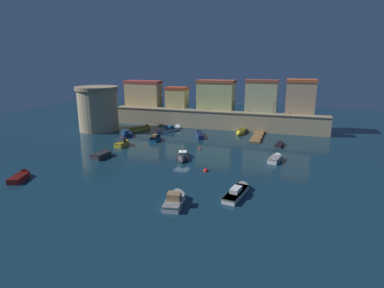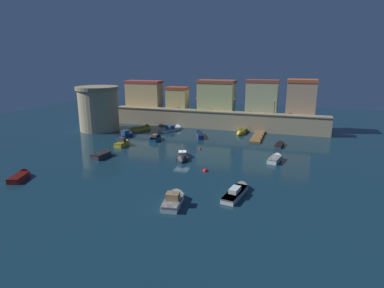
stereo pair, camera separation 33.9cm
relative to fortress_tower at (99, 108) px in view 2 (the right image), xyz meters
The scene contains 25 objects.
ground_plane 29.85m from the fortress_tower, 28.33° to the right, with size 136.13×136.13×0.00m, color #112D3D.
quay_wall 27.90m from the fortress_tower, 21.14° to the left, with size 52.36×2.82×4.35m.
old_town_backdrop 29.62m from the fortress_tower, 26.94° to the left, with size 48.04×5.24×7.89m.
fortress_tower is the anchor object (origin of this frame).
pier_dock 37.47m from the fortress_tower, ahead, with size 2.17×10.16×0.70m.
quay_lamp_0 15.78m from the fortress_tower, 39.53° to the left, with size 0.32×0.32×3.46m.
quay_lamp_1 23.35m from the fortress_tower, 25.39° to the left, with size 0.32×0.32×2.93m.
quay_lamp_2 32.10m from the fortress_tower, 18.17° to the left, with size 0.32×0.32×3.15m.
quay_lamp_3 40.90m from the fortress_tower, 14.16° to the left, with size 0.32×0.32×3.22m.
moored_boat_0 23.19m from the fortress_tower, 54.90° to the right, with size 2.26×4.47×1.75m.
moored_boat_1 17.33m from the fortress_tower, 41.04° to the right, with size 1.63×4.14×3.13m.
moored_boat_2 43.66m from the fortress_tower, 15.59° to the right, with size 2.39×4.76×1.45m.
moored_boat_3 18.27m from the fortress_tower, 16.91° to the left, with size 4.48×7.51×3.51m.
moored_boat_4 11.45m from the fortress_tower, 23.06° to the right, with size 2.35×5.33×2.62m.
moored_boat_5 25.08m from the fortress_tower, ahead, with size 3.60×6.58×1.13m.
moored_boat_6 32.74m from the fortress_tower, 75.87° to the right, with size 2.85×4.73×1.48m.
moored_boat_7 45.18m from the fortress_tower, 45.42° to the right, with size 2.61×5.62×2.60m.
moored_boat_8 33.81m from the fortress_tower, 10.68° to the left, with size 1.61×5.74×1.33m.
moored_boat_9 42.23m from the fortress_tower, ahead, with size 1.77×4.43×1.20m.
moored_boat_10 31.52m from the fortress_tower, 30.83° to the right, with size 3.49×5.74×3.52m.
moored_boat_11 11.40m from the fortress_tower, 20.13° to the left, with size 4.03×5.89×2.61m.
moored_boat_12 47.06m from the fortress_tower, 35.30° to the right, with size 2.71×7.15×1.65m.
moored_boat_13 18.16m from the fortress_tower, 15.92° to the right, with size 1.79×4.69×1.59m.
mooring_buoy_0 38.27m from the fortress_tower, 32.36° to the right, with size 0.80×0.80×0.80m, color red.
mooring_buoy_1 29.67m from the fortress_tower, 17.95° to the right, with size 0.51×0.51×0.51m, color red.
Camera 2 is at (18.55, -50.61, 16.52)m, focal length 29.98 mm.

